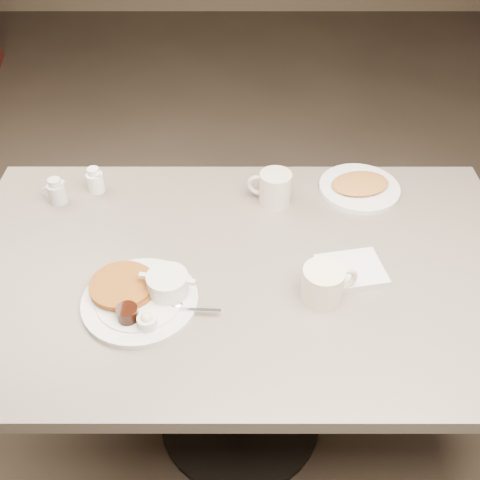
{
  "coord_description": "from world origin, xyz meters",
  "views": [
    {
      "loc": [
        0.0,
        -1.01,
        1.75
      ],
      "look_at": [
        0.0,
        0.02,
        0.82
      ],
      "focal_mm": 40.7,
      "sensor_mm": 36.0,
      "label": 1
    }
  ],
  "objects_px": {
    "diner_table": "(240,308)",
    "creamer_right": "(95,181)",
    "hash_plate": "(360,187)",
    "main_plate": "(143,294)",
    "coffee_mug_far": "(274,188)",
    "coffee_mug_near": "(324,283)",
    "creamer_left": "(57,192)"
  },
  "relations": [
    {
      "from": "diner_table",
      "to": "creamer_right",
      "type": "distance_m",
      "value": 0.58
    },
    {
      "from": "diner_table",
      "to": "hash_plate",
      "type": "relative_size",
      "value": 5.07
    },
    {
      "from": "main_plate",
      "to": "coffee_mug_far",
      "type": "distance_m",
      "value": 0.52
    },
    {
      "from": "coffee_mug_near",
      "to": "hash_plate",
      "type": "relative_size",
      "value": 0.52
    },
    {
      "from": "creamer_left",
      "to": "coffee_mug_far",
      "type": "bearing_deg",
      "value": -0.1
    },
    {
      "from": "diner_table",
      "to": "coffee_mug_near",
      "type": "bearing_deg",
      "value": -28.14
    },
    {
      "from": "creamer_left",
      "to": "diner_table",
      "type": "bearing_deg",
      "value": -26.54
    },
    {
      "from": "coffee_mug_far",
      "to": "creamer_left",
      "type": "distance_m",
      "value": 0.64
    },
    {
      "from": "coffee_mug_near",
      "to": "creamer_left",
      "type": "distance_m",
      "value": 0.83
    },
    {
      "from": "main_plate",
      "to": "coffee_mug_far",
      "type": "bearing_deg",
      "value": 49.47
    },
    {
      "from": "coffee_mug_far",
      "to": "hash_plate",
      "type": "bearing_deg",
      "value": 12.25
    },
    {
      "from": "coffee_mug_far",
      "to": "diner_table",
      "type": "bearing_deg",
      "value": -110.27
    },
    {
      "from": "coffee_mug_near",
      "to": "coffee_mug_far",
      "type": "relative_size",
      "value": 1.08
    },
    {
      "from": "creamer_left",
      "to": "hash_plate",
      "type": "xyz_separation_m",
      "value": [
        0.9,
        0.06,
        -0.02
      ]
    },
    {
      "from": "coffee_mug_near",
      "to": "coffee_mug_far",
      "type": "distance_m",
      "value": 0.39
    },
    {
      "from": "diner_table",
      "to": "creamer_right",
      "type": "height_order",
      "value": "creamer_right"
    },
    {
      "from": "main_plate",
      "to": "creamer_left",
      "type": "height_order",
      "value": "creamer_left"
    },
    {
      "from": "diner_table",
      "to": "creamer_right",
      "type": "xyz_separation_m",
      "value": [
        -0.44,
        0.32,
        0.21
      ]
    },
    {
      "from": "diner_table",
      "to": "creamer_left",
      "type": "height_order",
      "value": "creamer_left"
    },
    {
      "from": "coffee_mug_far",
      "to": "creamer_left",
      "type": "xyz_separation_m",
      "value": [
        -0.64,
        0.0,
        -0.01
      ]
    },
    {
      "from": "creamer_left",
      "to": "creamer_right",
      "type": "distance_m",
      "value": 0.12
    },
    {
      "from": "coffee_mug_near",
      "to": "hash_plate",
      "type": "xyz_separation_m",
      "value": [
        0.16,
        0.43,
        -0.03
      ]
    },
    {
      "from": "coffee_mug_near",
      "to": "creamer_right",
      "type": "distance_m",
      "value": 0.77
    },
    {
      "from": "diner_table",
      "to": "main_plate",
      "type": "bearing_deg",
      "value": -152.4
    },
    {
      "from": "diner_table",
      "to": "coffee_mug_far",
      "type": "bearing_deg",
      "value": 69.73
    },
    {
      "from": "hash_plate",
      "to": "creamer_right",
      "type": "bearing_deg",
      "value": -179.88
    },
    {
      "from": "coffee_mug_near",
      "to": "creamer_left",
      "type": "relative_size",
      "value": 1.92
    },
    {
      "from": "diner_table",
      "to": "coffee_mug_far",
      "type": "xyz_separation_m",
      "value": [
        0.1,
        0.27,
        0.22
      ]
    },
    {
      "from": "main_plate",
      "to": "coffee_mug_near",
      "type": "xyz_separation_m",
      "value": [
        0.44,
        0.01,
        0.02
      ]
    },
    {
      "from": "creamer_left",
      "to": "coffee_mug_near",
      "type": "bearing_deg",
      "value": -26.98
    },
    {
      "from": "diner_table",
      "to": "main_plate",
      "type": "relative_size",
      "value": 4.15
    },
    {
      "from": "main_plate",
      "to": "creamer_right",
      "type": "height_order",
      "value": "creamer_right"
    }
  ]
}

